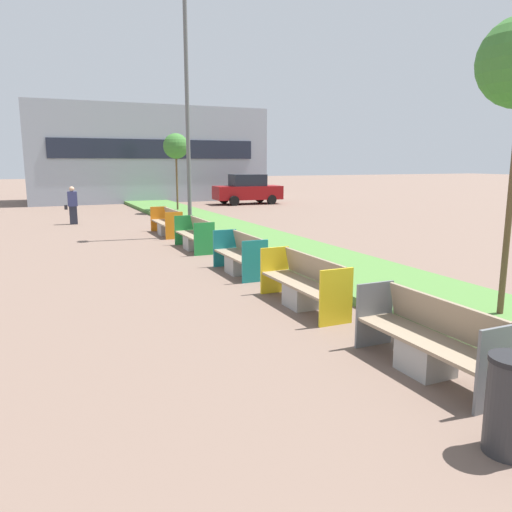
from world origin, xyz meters
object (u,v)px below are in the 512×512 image
at_px(bench_grey_frame, 429,344).
at_px(bench_orange_frame, 167,225).
at_px(bench_teal_frame, 240,259).
at_px(litter_bin, 511,405).
at_px(street_lamp_post, 187,104).
at_px(bench_yellow_frame, 304,287).
at_px(sapling_tree_far, 176,147).
at_px(parked_car_distant, 248,190).
at_px(pedestrian_walking, 73,205).
at_px(bench_green_frame, 195,237).

distance_m(bench_grey_frame, bench_orange_frame, 13.33).
bearing_deg(bench_teal_frame, litter_bin, -94.32).
bearing_deg(street_lamp_post, litter_bin, -94.91).
distance_m(bench_yellow_frame, bench_orange_frame, 10.14).
bearing_deg(bench_grey_frame, sapling_tree_far, 83.28).
bearing_deg(litter_bin, bench_teal_frame, 85.68).
bearing_deg(street_lamp_post, bench_orange_frame, 124.57).
distance_m(street_lamp_post, parked_car_distant, 14.71).
bearing_deg(bench_teal_frame, pedestrian_walking, 103.80).
bearing_deg(bench_orange_frame, bench_grey_frame, -90.01).
bearing_deg(litter_bin, street_lamp_post, 85.09).
xyz_separation_m(bench_grey_frame, bench_teal_frame, (-0.00, 6.25, -0.01)).
bearing_deg(bench_teal_frame, street_lamp_post, 84.34).
xyz_separation_m(sapling_tree_far, parked_car_distant, (5.55, 3.68, -2.49)).
relative_size(bench_grey_frame, sapling_tree_far, 0.53).
xyz_separation_m(bench_teal_frame, bench_green_frame, (0.00, 3.65, 0.01)).
xyz_separation_m(bench_grey_frame, pedestrian_walking, (-2.90, 18.04, 0.44)).
bearing_deg(sapling_tree_far, parked_car_distant, 33.56).
relative_size(bench_green_frame, litter_bin, 2.30).
height_order(bench_yellow_frame, sapling_tree_far, sapling_tree_far).
bearing_deg(bench_grey_frame, bench_orange_frame, 89.99).
height_order(bench_yellow_frame, parked_car_distant, parked_car_distant).
bearing_deg(bench_orange_frame, parked_car_distant, 54.64).
distance_m(bench_teal_frame, bench_orange_frame, 7.08).
height_order(litter_bin, street_lamp_post, street_lamp_post).
bearing_deg(pedestrian_walking, bench_green_frame, -70.39).
bearing_deg(sapling_tree_far, bench_orange_frame, -107.95).
relative_size(litter_bin, pedestrian_walking, 0.58).
relative_size(pedestrian_walking, parked_car_distant, 0.37).
height_order(bench_green_frame, sapling_tree_far, sapling_tree_far).
xyz_separation_m(bench_grey_frame, sapling_tree_far, (2.47, 20.95, 3.03)).
bearing_deg(bench_grey_frame, litter_bin, -109.77).
xyz_separation_m(bench_yellow_frame, parked_car_distant, (8.01, 21.44, 0.54)).
height_order(pedestrian_walking, parked_car_distant, parked_car_distant).
bearing_deg(bench_orange_frame, litter_bin, -92.31).
distance_m(bench_grey_frame, bench_teal_frame, 6.25).
xyz_separation_m(litter_bin, street_lamp_post, (1.21, 14.12, 4.09)).
distance_m(sapling_tree_far, parked_car_distant, 7.11).
bearing_deg(bench_green_frame, sapling_tree_far, 77.39).
xyz_separation_m(bench_grey_frame, litter_bin, (-0.60, -1.68, 0.10)).
xyz_separation_m(bench_yellow_frame, bench_teal_frame, (-0.00, 3.07, -0.01)).
distance_m(bench_green_frame, parked_car_distant, 16.77).
distance_m(bench_teal_frame, parked_car_distant, 20.05).
relative_size(bench_teal_frame, litter_bin, 2.09).
xyz_separation_m(bench_grey_frame, bench_green_frame, (-0.00, 9.91, -0.00)).
distance_m(bench_orange_frame, litter_bin, 15.02).
bearing_deg(parked_car_distant, pedestrian_walking, -144.89).
distance_m(bench_green_frame, sapling_tree_far, 11.71).
relative_size(bench_grey_frame, street_lamp_post, 0.26).
xyz_separation_m(bench_orange_frame, pedestrian_walking, (-2.90, 4.71, 0.44)).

